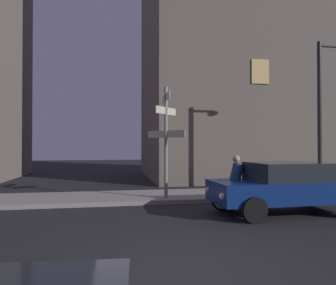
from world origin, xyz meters
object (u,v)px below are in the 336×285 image
(car_side_parked, at_px, (286,186))
(cyclist, at_px, (238,185))
(street_lamp, at_px, (324,103))
(signpost, at_px, (166,133))

(car_side_parked, relative_size, cyclist, 2.35)
(street_lamp, bearing_deg, cyclist, -155.94)
(street_lamp, relative_size, car_side_parked, 1.35)
(street_lamp, distance_m, car_side_parked, 4.93)
(signpost, height_order, car_side_parked, signpost)
(cyclist, bearing_deg, signpost, 140.48)
(signpost, xyz_separation_m, cyclist, (1.89, -1.56, -1.59))
(street_lamp, xyz_separation_m, car_side_parked, (-3.16, -2.59, -2.76))
(street_lamp, relative_size, cyclist, 3.16)
(street_lamp, xyz_separation_m, cyclist, (-4.30, -1.92, -2.78))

